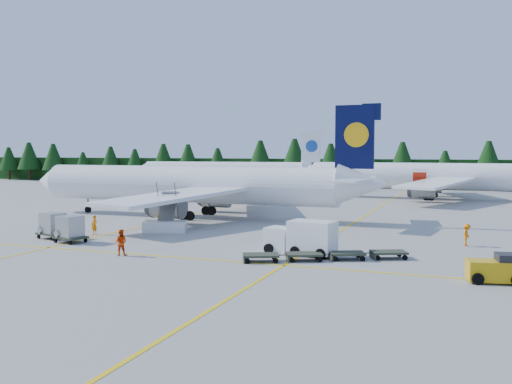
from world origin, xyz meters
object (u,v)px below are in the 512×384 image
(airstairs, at_px, (165,223))
(service_truck, at_px, (300,237))
(airliner_navy, at_px, (180,185))
(airliner_red, at_px, (417,176))
(baggage_tug, at_px, (496,269))

(airstairs, relative_size, service_truck, 1.10)
(airliner_navy, height_order, airstairs, airliner_navy)
(airliner_navy, xyz_separation_m, airliner_red, (23.83, 36.24, -0.10))
(airliner_navy, xyz_separation_m, service_truck, (20.27, -18.66, -2.50))
(service_truck, bearing_deg, airliner_red, 95.82)
(baggage_tug, bearing_deg, airliner_navy, 134.21)
(airliner_red, height_order, baggage_tug, airliner_red)
(airstairs, bearing_deg, service_truck, -45.69)
(airliner_red, relative_size, baggage_tug, 12.77)
(airstairs, xyz_separation_m, baggage_tug, (29.15, -11.80, 0.00))
(airliner_navy, xyz_separation_m, airstairs, (4.59, -11.56, -2.99))
(airliner_navy, bearing_deg, airstairs, -68.57)
(airstairs, relative_size, baggage_tug, 1.88)
(airliner_navy, relative_size, airstairs, 6.99)
(airliner_red, xyz_separation_m, airstairs, (-19.25, -47.79, -2.89))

